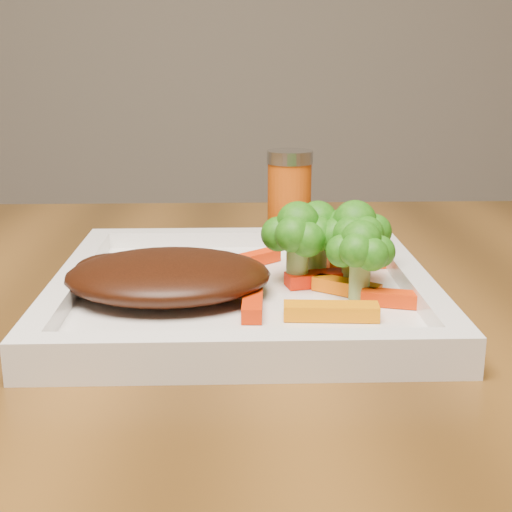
{
  "coord_description": "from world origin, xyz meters",
  "views": [
    {
      "loc": [
        0.14,
        -0.6,
        0.93
      ],
      "look_at": [
        0.16,
        -0.1,
        0.79
      ],
      "focal_mm": 50.0,
      "sensor_mm": 36.0,
      "label": 1
    }
  ],
  "objects": [
    {
      "name": "plate",
      "position": [
        0.15,
        -0.1,
        0.76
      ],
      "size": [
        0.27,
        0.27,
        0.01
      ],
      "primitive_type": "cube",
      "color": "white",
      "rests_on": "dining_table"
    },
    {
      "name": "steak",
      "position": [
        0.09,
        -0.11,
        0.78
      ],
      "size": [
        0.15,
        0.12,
        0.03
      ],
      "primitive_type": "ellipsoid",
      "rotation": [
        0.0,
        0.0,
        0.02
      ],
      "color": "#341307",
      "rests_on": "plate"
    },
    {
      "name": "broccoli_0",
      "position": [
        0.2,
        -0.07,
        0.8
      ],
      "size": [
        0.06,
        0.06,
        0.07
      ],
      "primitive_type": null,
      "rotation": [
        0.0,
        0.0,
        -0.04
      ],
      "color": "#156711",
      "rests_on": "plate"
    },
    {
      "name": "broccoli_1",
      "position": [
        0.23,
        -0.09,
        0.79
      ],
      "size": [
        0.06,
        0.06,
        0.06
      ],
      "primitive_type": null,
      "rotation": [
        0.0,
        0.0,
        -0.03
      ],
      "color": "#376C12",
      "rests_on": "plate"
    },
    {
      "name": "broccoli_2",
      "position": [
        0.23,
        -0.12,
        0.79
      ],
      "size": [
        0.07,
        0.07,
        0.06
      ],
      "primitive_type": null,
      "rotation": [
        0.0,
        0.0,
        -0.29
      ],
      "color": "#196010",
      "rests_on": "plate"
    },
    {
      "name": "broccoli_3",
      "position": [
        0.19,
        -0.09,
        0.79
      ],
      "size": [
        0.06,
        0.06,
        0.06
      ],
      "primitive_type": null,
      "rotation": [
        0.0,
        0.0,
        0.02
      ],
      "color": "#185F0F",
      "rests_on": "plate"
    },
    {
      "name": "carrot_0",
      "position": [
        0.2,
        -0.16,
        0.77
      ],
      "size": [
        0.06,
        0.02,
        0.01
      ],
      "primitive_type": "cube",
      "rotation": [
        0.0,
        0.0,
        -0.07
      ],
      "color": "orange",
      "rests_on": "plate"
    },
    {
      "name": "carrot_1",
      "position": [
        0.25,
        -0.14,
        0.77
      ],
      "size": [
        0.05,
        0.03,
        0.01
      ],
      "primitive_type": "cube",
      "rotation": [
        0.0,
        0.0,
        -0.27
      ],
      "color": "red",
      "rests_on": "plate"
    },
    {
      "name": "carrot_2",
      "position": [
        0.15,
        -0.15,
        0.77
      ],
      "size": [
        0.02,
        0.05,
        0.01
      ],
      "primitive_type": "cube",
      "rotation": [
        0.0,
        0.0,
        1.52
      ],
      "color": "red",
      "rests_on": "plate"
    },
    {
      "name": "carrot_3",
      "position": [
        0.24,
        -0.05,
        0.77
      ],
      "size": [
        0.06,
        0.03,
        0.01
      ],
      "primitive_type": "cube",
      "rotation": [
        0.0,
        0.0,
        0.18
      ],
      "color": "#FF4204",
      "rests_on": "plate"
    },
    {
      "name": "carrot_4",
      "position": [
        0.16,
        -0.04,
        0.77
      ],
      "size": [
        0.05,
        0.04,
        0.01
      ],
      "primitive_type": "cube",
      "rotation": [
        0.0,
        0.0,
        0.69
      ],
      "color": "#F83004",
      "rests_on": "plate"
    },
    {
      "name": "carrot_5",
      "position": [
        0.22,
        -0.11,
        0.77
      ],
      "size": [
        0.05,
        0.04,
        0.01
      ],
      "primitive_type": "cube",
      "rotation": [
        0.0,
        0.0,
        -0.61
      ],
      "color": "#FF7004",
      "rests_on": "plate"
    },
    {
      "name": "carrot_6",
      "position": [
        0.21,
        -0.09,
        0.77
      ],
      "size": [
        0.06,
        0.03,
        0.01
      ],
      "primitive_type": "cube",
      "rotation": [
        0.0,
        0.0,
        0.23
      ],
      "color": "red",
      "rests_on": "plate"
    },
    {
      "name": "spice_shaker",
      "position": [
        0.19,
        0.07,
        0.8
      ],
      "size": [
        0.04,
        0.04,
        0.09
      ],
      "primitive_type": "cylinder",
      "rotation": [
        0.0,
        0.0,
        0.02
      ],
      "color": "#B04409",
      "rests_on": "dining_table"
    }
  ]
}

